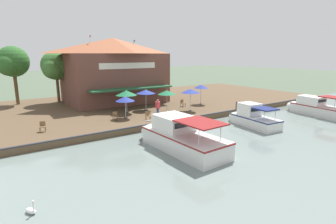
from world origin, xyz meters
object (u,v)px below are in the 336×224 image
Objects in this scene: mooring_post at (236,105)px; cafe_chair_back_row_seat at (115,116)px; cafe_chair_facing_river at (148,115)px; swan at (31,210)px; cafe_chair_mid_patio at (183,103)px; patio_umbrella_mid_patio_left at (125,99)px; patio_umbrella_back_row at (190,91)px; patio_umbrella_mid_patio_right at (146,92)px; motorboat_distant_upstream at (251,118)px; motorboat_nearest_quay at (177,136)px; patio_umbrella_by_entrance at (167,92)px; waterfront_restaurant at (114,70)px; patio_umbrella_near_quay_edge at (126,93)px; tree_downstream_bank at (55,66)px; patio_umbrella_far_corner at (201,86)px; motorboat_second_along at (313,107)px; person_at_quay_edge at (158,106)px; cafe_chair_beside_entrance at (43,126)px; tree_behind_restaurant at (12,63)px.

cafe_chair_back_row_seat is at bearing -102.44° from mooring_post.
cafe_chair_facing_river is 15.04m from swan.
patio_umbrella_mid_patio_left is at bearing -79.59° from cafe_chair_mid_patio.
patio_umbrella_back_row reaches higher than patio_umbrella_mid_patio_right.
motorboat_nearest_quay reaches higher than motorboat_distant_upstream.
patio_umbrella_mid_patio_left is (-0.37, -4.73, -0.30)m from patio_umbrella_by_entrance.
patio_umbrella_near_quay_edge is at bearing -14.19° from waterfront_restaurant.
patio_umbrella_by_entrance is at bearing 116.41° from cafe_chair_facing_river.
patio_umbrella_near_quay_edge is 0.37× the size of tree_downstream_bank.
motorboat_second_along is at bearing 39.15° from patio_umbrella_far_corner.
patio_umbrella_far_corner is at bearing -166.58° from mooring_post.
person_at_quay_edge is 0.25× the size of motorboat_second_along.
tree_behind_restaurant is at bearing -177.62° from cafe_chair_beside_entrance.
cafe_chair_beside_entrance is at bearing -76.38° from patio_umbrella_mid_patio_right.
tree_downstream_bank is (-10.46, -7.33, 2.63)m from patio_umbrella_mid_patio_right.
cafe_chair_back_row_seat is at bearing -90.26° from patio_umbrella_by_entrance.
motorboat_second_along reaches higher than motorboat_distant_upstream.
waterfront_restaurant reaches higher than swan.
tree_downstream_bank reaches higher than swan.
cafe_chair_back_row_seat is 0.12× the size of motorboat_second_along.
patio_umbrella_far_corner is 11.39m from patio_umbrella_mid_patio_left.
patio_umbrella_mid_patio_right reaches higher than patio_umbrella_mid_patio_left.
patio_umbrella_near_quay_edge is 18.00m from swan.
patio_umbrella_mid_patio_right is at bearing -129.34° from patio_umbrella_back_row.
patio_umbrella_by_entrance reaches higher than patio_umbrella_mid_patio_right.
mooring_post is at bearing 146.96° from motorboat_distant_upstream.
person_at_quay_edge is at bearing 29.66° from patio_umbrella_near_quay_edge.
swan is 26.80m from tree_behind_restaurant.
patio_umbrella_mid_patio_left is 2.62× the size of cafe_chair_mid_patio.
tree_behind_restaurant is (-12.29, -9.47, 3.06)m from patio_umbrella_near_quay_edge.
patio_umbrella_far_corner is at bearing 98.62° from cafe_chair_back_row_seat.
patio_umbrella_mid_patio_left is at bearing -17.46° from waterfront_restaurant.
waterfront_restaurant reaches higher than cafe_chair_back_row_seat.
patio_umbrella_far_corner is 15.26m from motorboat_nearest_quay.
patio_umbrella_near_quay_edge is at bearing -115.73° from mooring_post.
cafe_chair_mid_patio is 6.04m from person_at_quay_edge.
tree_behind_restaurant is (-15.61, -11.36, 4.14)m from person_at_quay_edge.
patio_umbrella_by_entrance reaches higher than patio_umbrella_near_quay_edge.
patio_umbrella_near_quay_edge is 9.38m from cafe_chair_beside_entrance.
cafe_chair_back_row_seat and cafe_chair_beside_entrance have the same top height.
patio_umbrella_mid_patio_left is (-0.95, -7.52, -0.31)m from patio_umbrella_back_row.
swan is at bearing -58.39° from patio_umbrella_back_row.
mooring_post is (4.93, 1.18, -1.81)m from patio_umbrella_far_corner.
tree_behind_restaurant is at bearing -159.93° from motorboat_nearest_quay.
person_at_quay_edge is at bearing -113.88° from motorboat_second_along.
motorboat_distant_upstream is at bearing 41.46° from patio_umbrella_near_quay_edge.
cafe_chair_back_row_seat is at bearing 25.69° from tree_behind_restaurant.
patio_umbrella_back_row is 7.59m from patio_umbrella_mid_patio_left.
cafe_chair_facing_river is 0.12× the size of tree_behind_restaurant.
motorboat_nearest_quay is at bearing 9.04° from cafe_chair_back_row_seat.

